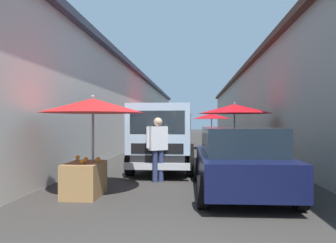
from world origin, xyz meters
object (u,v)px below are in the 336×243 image
(fruit_stall_near_left, at_px, (234,115))
(vendor_by_crates, at_px, (158,144))
(fruit_stall_far_right, at_px, (153,117))
(hatchback_car, at_px, (239,160))
(fruit_stall_mid_lane, at_px, (91,123))
(fruit_stall_near_right, at_px, (172,116))
(delivery_truck, at_px, (162,139))
(parked_scooter, at_px, (144,148))
(fruit_stall_far_left, at_px, (211,122))

(fruit_stall_near_left, height_order, vendor_by_crates, fruit_stall_near_left)
(fruit_stall_far_right, xyz_separation_m, hatchback_car, (-11.33, -3.42, -1.08))
(fruit_stall_mid_lane, bearing_deg, fruit_stall_near_right, -3.15)
(delivery_truck, distance_m, parked_scooter, 3.50)
(fruit_stall_far_left, bearing_deg, delivery_truck, 166.45)
(hatchback_car, bearing_deg, delivery_truck, 36.64)
(fruit_stall_far_left, height_order, hatchback_car, fruit_stall_far_left)
(parked_scooter, bearing_deg, delivery_truck, -161.40)
(delivery_truck, height_order, vendor_by_crates, delivery_truck)
(fruit_stall_far_right, height_order, fruit_stall_far_left, fruit_stall_far_right)
(fruit_stall_mid_lane, bearing_deg, vendor_by_crates, -39.85)
(delivery_truck, height_order, parked_scooter, delivery_truck)
(fruit_stall_mid_lane, height_order, parked_scooter, fruit_stall_mid_lane)
(hatchback_car, bearing_deg, parked_scooter, 27.43)
(hatchback_car, xyz_separation_m, vendor_by_crates, (1.12, 1.93, 0.24))
(vendor_by_crates, bearing_deg, hatchback_car, -120.17)
(fruit_stall_far_right, xyz_separation_m, fruit_stall_near_left, (-6.31, -3.95, -0.00))
(fruit_stall_mid_lane, height_order, delivery_truck, fruit_stall_mid_lane)
(fruit_stall_mid_lane, relative_size, fruit_stall_near_left, 0.82)
(fruit_stall_far_left, relative_size, fruit_stall_mid_lane, 0.94)
(delivery_truck, bearing_deg, fruit_stall_mid_lane, 158.04)
(fruit_stall_far_right, bearing_deg, fruit_stall_near_right, -24.83)
(fruit_stall_near_left, relative_size, hatchback_car, 0.69)
(fruit_stall_far_left, bearing_deg, parked_scooter, 147.32)
(fruit_stall_near_right, distance_m, fruit_stall_far_left, 3.70)
(hatchback_car, distance_m, delivery_truck, 3.32)
(fruit_stall_near_left, distance_m, hatchback_car, 5.17)
(fruit_stall_far_right, height_order, fruit_stall_mid_lane, fruit_stall_far_right)
(hatchback_car, xyz_separation_m, parked_scooter, (5.93, 3.08, -0.29))
(hatchback_car, distance_m, parked_scooter, 6.68)
(fruit_stall_near_right, xyz_separation_m, hatchback_car, (-13.44, -2.45, -1.18))
(fruit_stall_near_right, height_order, fruit_stall_far_right, fruit_stall_near_right)
(fruit_stall_far_left, relative_size, vendor_by_crates, 1.26)
(fruit_stall_near_right, relative_size, fruit_stall_mid_lane, 1.22)
(fruit_stall_near_right, xyz_separation_m, parked_scooter, (-7.51, 0.63, -1.46))
(fruit_stall_near_left, height_order, hatchback_car, fruit_stall_near_left)
(fruit_stall_mid_lane, bearing_deg, hatchback_car, -82.66)
(fruit_stall_mid_lane, relative_size, hatchback_car, 0.57)
(fruit_stall_mid_lane, height_order, fruit_stall_near_left, fruit_stall_near_left)
(fruit_stall_near_right, relative_size, vendor_by_crates, 1.64)
(fruit_stall_near_left, bearing_deg, vendor_by_crates, 147.77)
(fruit_stall_near_right, distance_m, delivery_truck, 10.83)
(fruit_stall_near_left, bearing_deg, fruit_stall_far_left, 5.87)
(fruit_stall_far_right, height_order, fruit_stall_near_left, fruit_stall_far_right)
(fruit_stall_mid_lane, relative_size, delivery_truck, 0.46)
(fruit_stall_near_right, relative_size, parked_scooter, 1.63)
(delivery_truck, bearing_deg, parked_scooter, 18.60)
(fruit_stall_far_left, height_order, vendor_by_crates, fruit_stall_far_left)
(parked_scooter, bearing_deg, fruit_stall_mid_lane, 178.78)
(fruit_stall_near_left, height_order, parked_scooter, fruit_stall_near_left)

